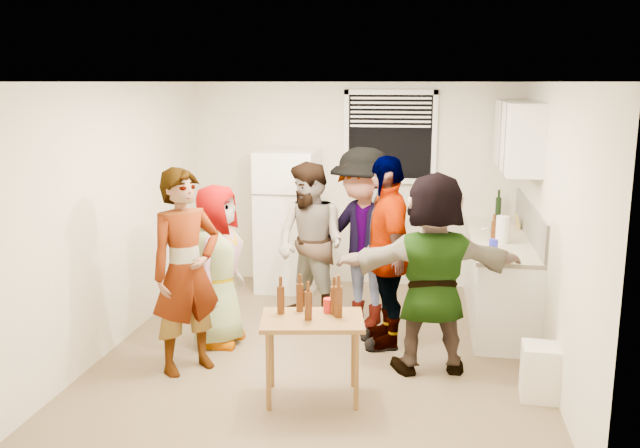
% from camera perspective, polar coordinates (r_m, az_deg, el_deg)
% --- Properties ---
extents(room, '(4.00, 4.50, 2.50)m').
position_cam_1_polar(room, '(6.58, 0.38, -10.46)').
color(room, silver).
rests_on(room, ground).
extents(window, '(1.12, 0.10, 1.06)m').
position_cam_1_polar(window, '(8.26, 5.92, 7.31)').
color(window, white).
rests_on(window, room).
extents(refrigerator, '(0.70, 0.70, 1.70)m').
position_cam_1_polar(refrigerator, '(8.24, -2.74, 0.31)').
color(refrigerator, white).
rests_on(refrigerator, ground).
extents(counter_lower, '(0.60, 2.20, 0.86)m').
position_cam_1_polar(counter_lower, '(7.49, 14.79, -4.56)').
color(counter_lower, white).
rests_on(counter_lower, ground).
extents(countertop, '(0.64, 2.22, 0.04)m').
position_cam_1_polar(countertop, '(7.38, 14.98, -1.21)').
color(countertop, beige).
rests_on(countertop, counter_lower).
extents(backsplash, '(0.03, 2.20, 0.36)m').
position_cam_1_polar(backsplash, '(7.37, 17.26, 0.24)').
color(backsplash, '#A6A29A').
rests_on(backsplash, countertop).
extents(upper_cabinets, '(0.34, 1.60, 0.70)m').
position_cam_1_polar(upper_cabinets, '(7.43, 16.28, 7.17)').
color(upper_cabinets, white).
rests_on(upper_cabinets, room).
extents(kettle, '(0.25, 0.22, 0.18)m').
position_cam_1_polar(kettle, '(7.34, 14.62, -1.11)').
color(kettle, silver).
rests_on(kettle, countertop).
extents(paper_towel, '(0.13, 0.13, 0.28)m').
position_cam_1_polar(paper_towel, '(7.10, 15.03, -1.55)').
color(paper_towel, white).
rests_on(paper_towel, countertop).
extents(wine_bottle, '(0.07, 0.07, 0.27)m').
position_cam_1_polar(wine_bottle, '(8.29, 14.73, 0.36)').
color(wine_bottle, black).
rests_on(wine_bottle, countertop).
extents(beer_bottle_counter, '(0.06, 0.06, 0.21)m').
position_cam_1_polar(beer_bottle_counter, '(7.12, 14.37, -1.48)').
color(beer_bottle_counter, '#47230C').
rests_on(beer_bottle_counter, countertop).
extents(blue_cup, '(0.09, 0.09, 0.11)m').
position_cam_1_polar(blue_cup, '(6.76, 14.37, -2.20)').
color(blue_cup, '#2628D8').
rests_on(blue_cup, countertop).
extents(picture_frame, '(0.02, 0.17, 0.14)m').
position_cam_1_polar(picture_frame, '(7.84, 16.29, 0.17)').
color(picture_frame, gold).
rests_on(picture_frame, countertop).
extents(trash_bin, '(0.32, 0.32, 0.44)m').
position_cam_1_polar(trash_bin, '(5.81, 18.11, -11.51)').
color(trash_bin, white).
rests_on(trash_bin, ground).
extents(serving_table, '(0.88, 0.66, 0.68)m').
position_cam_1_polar(serving_table, '(5.64, -0.63, -14.41)').
color(serving_table, brown).
rests_on(serving_table, ground).
extents(beer_bottle_table, '(0.07, 0.07, 0.25)m').
position_cam_1_polar(beer_bottle_table, '(5.41, 1.54, -7.80)').
color(beer_bottle_table, '#47230C').
rests_on(beer_bottle_table, serving_table).
extents(red_cup, '(0.09, 0.09, 0.11)m').
position_cam_1_polar(red_cup, '(5.51, 0.72, -7.43)').
color(red_cup, red).
rests_on(red_cup, serving_table).
extents(guest_grey, '(1.61, 0.86, 0.50)m').
position_cam_1_polar(guest_grey, '(6.79, -8.42, -9.85)').
color(guest_grey, gray).
rests_on(guest_grey, ground).
extents(guest_stripe, '(1.78, 1.69, 0.43)m').
position_cam_1_polar(guest_stripe, '(6.26, -10.88, -11.88)').
color(guest_stripe, '#141933').
rests_on(guest_stripe, ground).
extents(guest_back_left, '(1.59, 1.88, 0.64)m').
position_cam_1_polar(guest_back_left, '(7.30, -0.76, -8.14)').
color(guest_back_left, brown).
rests_on(guest_back_left, ground).
extents(guest_back_right, '(1.91, 2.20, 0.69)m').
position_cam_1_polar(guest_back_right, '(7.22, 3.56, -8.39)').
color(guest_back_right, '#3B3B3F').
rests_on(guest_back_right, ground).
extents(guest_black, '(2.06, 1.52, 0.45)m').
position_cam_1_polar(guest_black, '(6.73, 5.42, -9.99)').
color(guest_black, black).
rests_on(guest_black, ground).
extents(guest_orange, '(1.99, 2.09, 0.52)m').
position_cam_1_polar(guest_orange, '(6.22, 9.16, -11.98)').
color(guest_orange, '#F8A34E').
rests_on(guest_orange, ground).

